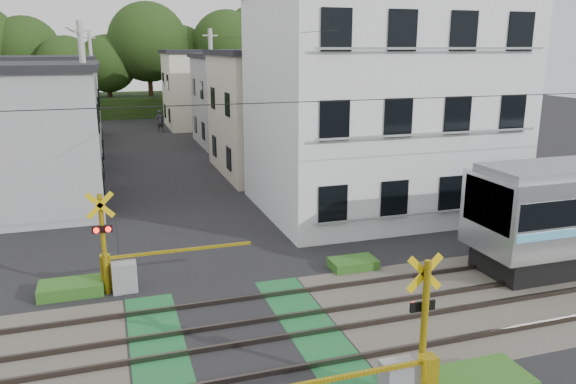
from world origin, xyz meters
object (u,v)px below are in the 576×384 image
object	(u,v)px
crossing_signal_near	(404,372)
pedestrian	(160,121)
apartment_block	(379,102)
crossing_signal_far	(121,268)

from	to	relation	value
crossing_signal_near	pedestrian	world-z (taller)	crossing_signal_near
crossing_signal_near	pedestrian	bearing A→B (deg)	91.40
apartment_block	pedestrian	distance (m)	27.48
crossing_signal_near	apartment_block	world-z (taller)	apartment_block
crossing_signal_near	pedestrian	size ratio (longest dim) A/B	2.59
crossing_signal_far	apartment_block	world-z (taller)	apartment_block
apartment_block	crossing_signal_near	bearing A→B (deg)	-114.22
crossing_signal_far	apartment_block	xyz separation A→B (m)	(11.09, 5.84, 3.94)
crossing_signal_near	crossing_signal_far	world-z (taller)	same
crossing_signal_far	pedestrian	xyz separation A→B (m)	(4.21, 32.18, 0.20)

